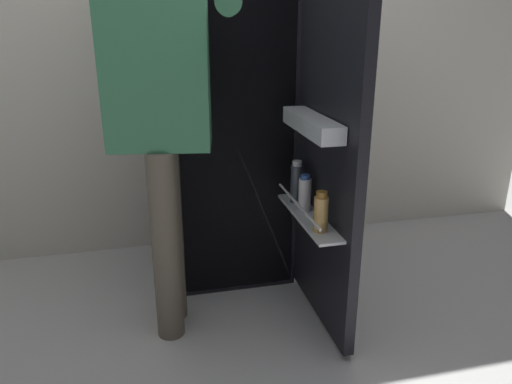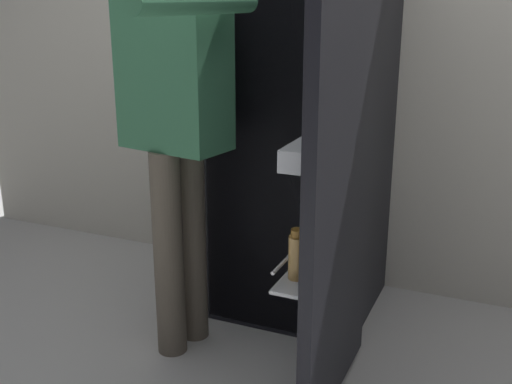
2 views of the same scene
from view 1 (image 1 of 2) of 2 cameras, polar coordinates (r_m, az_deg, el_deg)
ground_plane at (r=2.41m, az=-1.64°, el=-14.42°), size 6.02×6.02×0.00m
kitchen_wall at (r=2.95m, az=-5.86°, el=16.92°), size 4.40×0.10×2.44m
refrigerator at (r=2.57m, az=-3.72°, el=8.79°), size 0.73×1.32×1.74m
person at (r=2.01m, az=-10.99°, el=9.99°), size 0.55×0.78×1.71m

